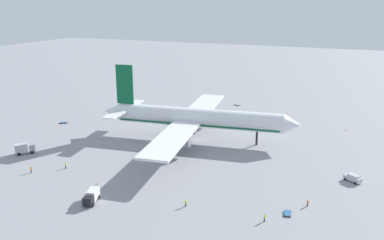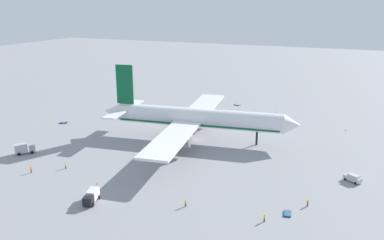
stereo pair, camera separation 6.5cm
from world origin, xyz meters
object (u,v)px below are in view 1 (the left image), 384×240
at_px(service_truck_2, 24,148).
at_px(traffic_cone_0, 97,183).
at_px(traffic_cone_2, 276,112).
at_px(ground_worker_4, 308,203).
at_px(service_truck_1, 92,196).
at_px(baggage_cart_0, 288,213).
at_px(airliner, 194,118).
at_px(service_van, 353,178).
at_px(ground_worker_3, 265,218).
at_px(traffic_cone_1, 346,130).
at_px(baggage_cart_2, 63,123).
at_px(ground_worker_1, 31,170).
at_px(baggage_cart_1, 237,105).
at_px(ground_worker_0, 186,203).
at_px(ground_worker_2, 66,166).

relative_size(service_truck_2, traffic_cone_0, 10.15).
bearing_deg(service_truck_2, traffic_cone_2, 51.88).
bearing_deg(ground_worker_4, traffic_cone_2, 106.85).
xyz_separation_m(service_truck_1, baggage_cart_0, (42.35, 12.13, -1.19)).
xyz_separation_m(airliner, service_van, (50.03, -14.24, -6.31)).
xyz_separation_m(service_truck_2, ground_worker_3, (75.89, -9.80, -0.78)).
xyz_separation_m(traffic_cone_1, traffic_cone_2, (-27.97, 14.57, 0.00)).
relative_size(baggage_cart_2, traffic_cone_1, 5.62).
relative_size(service_van, ground_worker_1, 2.64).
xyz_separation_m(baggage_cart_0, baggage_cart_2, (-90.36, 34.60, 0.00)).
height_order(baggage_cart_1, baggage_cart_2, same).
bearing_deg(traffic_cone_0, ground_worker_3, -1.21).
distance_m(service_truck_1, ground_worker_1, 25.97).
xyz_separation_m(service_truck_1, ground_worker_4, (45.82, 17.54, -0.64)).
height_order(baggage_cart_0, ground_worker_3, ground_worker_3).
distance_m(service_truck_1, ground_worker_3, 39.12).
bearing_deg(ground_worker_0, ground_worker_3, 2.17).
xyz_separation_m(ground_worker_4, traffic_cone_1, (4.89, 61.64, -0.54)).
bearing_deg(baggage_cart_2, ground_worker_3, -24.56).
xyz_separation_m(service_truck_1, ground_worker_0, (20.68, 6.56, -0.54)).
distance_m(airliner, baggage_cart_1, 49.96).
bearing_deg(ground_worker_2, baggage_cart_1, 75.18).
bearing_deg(baggage_cart_0, ground_worker_0, -165.59).
xyz_separation_m(airliner, ground_worker_1, (-29.60, -42.53, -6.43)).
bearing_deg(ground_worker_3, traffic_cone_2, 100.29).
bearing_deg(traffic_cone_2, service_truck_2, -128.12).
xyz_separation_m(service_truck_2, baggage_cart_2, (-10.56, 29.70, -1.39)).
bearing_deg(baggage_cart_1, airliner, -89.77).
xyz_separation_m(service_truck_1, ground_worker_2, (-18.37, 12.91, -0.56)).
height_order(ground_worker_1, ground_worker_3, ground_worker_1).
distance_m(ground_worker_0, ground_worker_1, 45.69).
bearing_deg(traffic_cone_1, service_van, -84.90).
distance_m(ground_worker_3, traffic_cone_2, 87.94).
relative_size(airliner, service_truck_2, 13.24).
xyz_separation_m(baggage_cart_0, baggage_cart_1, (-37.95, 86.86, -0.00)).
bearing_deg(traffic_cone_2, ground_worker_1, -118.83).
bearing_deg(traffic_cone_1, baggage_cart_1, 156.84).
xyz_separation_m(ground_worker_0, traffic_cone_2, (2.06, 87.19, -0.63)).
xyz_separation_m(traffic_cone_0, traffic_cone_2, (27.21, 85.61, 0.00)).
distance_m(ground_worker_4, traffic_cone_1, 61.83).
height_order(service_van, ground_worker_3, service_van).
height_order(ground_worker_1, ground_worker_2, ground_worker_1).
bearing_deg(ground_worker_3, ground_worker_4, 54.41).
bearing_deg(baggage_cart_1, baggage_cart_2, -135.08).
relative_size(ground_worker_1, traffic_cone_2, 3.26).
relative_size(ground_worker_0, ground_worker_4, 1.11).
bearing_deg(ground_worker_0, airliner, 110.52).
relative_size(service_van, ground_worker_0, 2.66).
height_order(airliner, service_van, airliner).
bearing_deg(service_van, ground_worker_2, -162.96).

